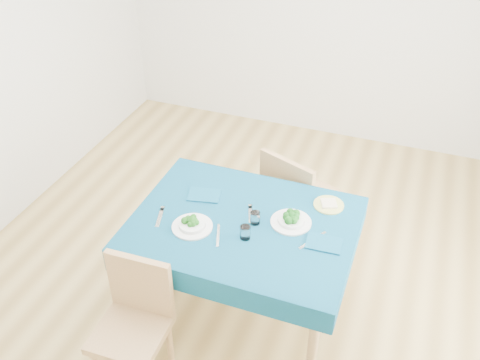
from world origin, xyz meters
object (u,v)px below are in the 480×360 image
(table, at_px, (243,267))
(side_plate, at_px, (329,205))
(bowl_far, at_px, (291,218))
(chair_far, at_px, (303,179))
(chair_near, at_px, (129,326))
(bowl_near, at_px, (192,223))

(table, xyz_separation_m, side_plate, (0.45, 0.35, 0.38))
(bowl_far, relative_size, side_plate, 1.29)
(chair_far, height_order, side_plate, chair_far)
(table, bearing_deg, chair_near, -117.71)
(chair_far, height_order, bowl_near, chair_far)
(chair_near, relative_size, bowl_near, 3.90)
(chair_near, distance_m, bowl_far, 1.14)
(table, distance_m, bowl_far, 0.51)
(chair_near, distance_m, chair_far, 1.68)
(table, relative_size, chair_far, 1.18)
(table, bearing_deg, bowl_near, -150.99)
(bowl_far, height_order, side_plate, bowl_far)
(chair_far, relative_size, bowl_far, 4.56)
(bowl_near, xyz_separation_m, bowl_far, (0.55, 0.25, 0.00))
(chair_near, relative_size, bowl_far, 3.86)
(chair_near, relative_size, chair_far, 0.85)
(table, relative_size, bowl_far, 5.40)
(table, height_order, chair_far, chair_far)
(chair_far, bearing_deg, table, 100.04)
(table, relative_size, chair_near, 1.40)
(bowl_near, distance_m, bowl_far, 0.60)
(chair_near, relative_size, side_plate, 4.99)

